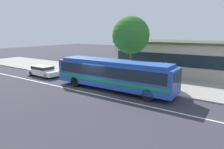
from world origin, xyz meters
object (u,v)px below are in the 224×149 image
street_tree_near_stop (131,35)px  bus_stop_sign (166,73)px  pedestrian_waiting_near_sign (111,73)px  pedestrian_walking_along_curb (133,75)px  transit_bus (113,73)px  sedan_behind_bus (43,70)px

street_tree_near_stop → bus_stop_sign: bearing=-26.3°
street_tree_near_stop → pedestrian_waiting_near_sign: bearing=-109.3°
pedestrian_walking_along_curb → bus_stop_sign: bus_stop_sign is taller
pedestrian_waiting_near_sign → bus_stop_sign: 5.81m
pedestrian_waiting_near_sign → street_tree_near_stop: street_tree_near_stop is taller
bus_stop_sign → pedestrian_waiting_near_sign: bearing=-179.4°
pedestrian_waiting_near_sign → street_tree_near_stop: (0.87, 2.49, 3.85)m
transit_bus → bus_stop_sign: transit_bus is taller
sedan_behind_bus → pedestrian_waiting_near_sign: bearing=10.6°
transit_bus → pedestrian_walking_along_curb: size_ratio=7.20×
transit_bus → sedan_behind_bus: (-10.50, 0.14, -0.92)m
pedestrian_waiting_near_sign → sedan_behind_bus: bearing=-169.4°
transit_bus → street_tree_near_stop: 5.51m
transit_bus → sedan_behind_bus: size_ratio=2.64×
transit_bus → sedan_behind_bus: transit_bus is taller
pedestrian_walking_along_curb → transit_bus: bearing=-108.6°
transit_bus → pedestrian_waiting_near_sign: size_ratio=6.65×
pedestrian_waiting_near_sign → pedestrian_walking_along_curb: (2.29, 0.61, -0.09)m
sedan_behind_bus → pedestrian_waiting_near_sign: size_ratio=2.51×
pedestrian_waiting_near_sign → bus_stop_sign: size_ratio=0.68×
sedan_behind_bus → bus_stop_sign: 14.94m
transit_bus → pedestrian_waiting_near_sign: bearing=128.9°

